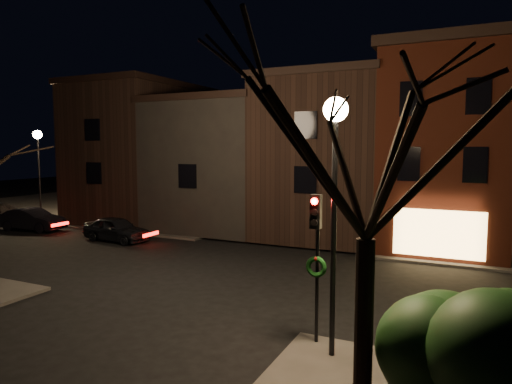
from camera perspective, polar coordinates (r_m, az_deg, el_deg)
ground at (r=20.00m, az=-3.29°, el=-10.04°), size 120.00×120.00×0.00m
sidewalk_far_left at (r=47.37m, az=-13.08°, el=-1.01°), size 30.00×30.00×0.12m
corner_building at (r=26.42m, az=22.67°, el=5.20°), size 6.50×8.50×10.50m
row_building_a at (r=28.48m, az=9.52°, el=4.41°), size 7.30×10.30×9.40m
row_building_b at (r=31.25m, az=-3.43°, el=3.65°), size 7.80×10.30×8.40m
row_building_c at (r=35.28m, az=-13.87°, el=4.94°), size 7.30×10.30×9.90m
street_lamp_near at (r=11.32m, az=9.84°, el=4.47°), size 0.60×0.60×6.48m
street_lamp_far at (r=36.47m, az=-25.57°, el=4.72°), size 0.60×0.60×6.48m
traffic_signal at (r=12.24m, az=7.54°, el=-6.61°), size 0.58×0.38×4.05m
bare_tree_right at (r=8.62m, az=13.94°, el=10.48°), size 6.40×6.40×8.50m
evergreen_bush at (r=9.72m, az=26.15°, el=-18.36°), size 3.18×3.18×2.83m
parked_car_a at (r=27.55m, az=-17.08°, el=-4.43°), size 4.25×1.95×1.41m
parked_car_b at (r=32.99m, az=-26.22°, el=-3.11°), size 4.55×2.08×1.45m
parked_car_c at (r=37.27m, az=-29.19°, el=-2.38°), size 4.79×2.19×1.36m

